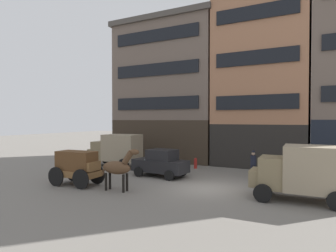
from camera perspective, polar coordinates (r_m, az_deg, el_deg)
The scene contains 10 objects.
ground_plane at distance 16.50m, azimuth 7.98°, elevation -12.15°, with size 120.00×120.00×0.00m, color slate.
building_far_left at distance 28.99m, azimuth 0.97°, elevation 6.97°, with size 10.36×7.36×13.32m.
building_center_left at distance 26.58m, azimuth 18.38°, elevation 11.92°, with size 7.75×7.36×17.44m.
cargo_wagon at distance 17.71m, azimuth -17.54°, elevation -7.49°, with size 2.99×1.69×1.98m.
draft_horse at distance 15.76m, azimuth -9.89°, elevation -8.08°, with size 2.35×0.71×2.30m.
delivery_truck_near at distance 14.95m, azimuth 25.18°, elevation -8.11°, with size 4.40×2.24×2.62m.
delivery_truck_far at distance 23.77m, azimuth -10.27°, elevation -4.53°, with size 4.44×2.35×2.62m.
sedan_dark at distance 19.43m, azimuth -1.44°, elevation -7.34°, with size 3.80×2.07×1.83m.
pedestrian_officer at distance 19.79m, azimuth 16.55°, elevation -7.04°, with size 0.50×0.50×1.79m.
fire_hydrant_curbside at distance 22.76m, azimuth 5.48°, elevation -7.31°, with size 0.24×0.24×0.83m.
Camera 1 is at (5.39, -15.11, 3.84)m, focal length 30.74 mm.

